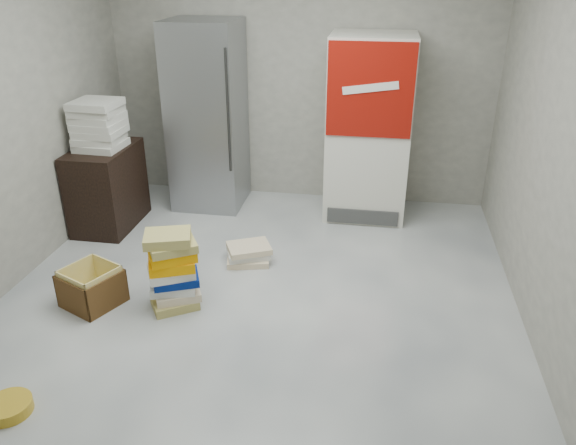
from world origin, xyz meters
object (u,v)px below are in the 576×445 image
(coke_cooler, at_px, (369,128))
(wood_shelf, at_px, (107,187))
(cardboard_box, at_px, (92,289))
(phonebook_stack_main, at_px, (173,270))
(steel_fridge, at_px, (208,117))

(coke_cooler, xyz_separation_m, wood_shelf, (-2.48, -0.72, -0.50))
(wood_shelf, height_order, cardboard_box, wood_shelf)
(phonebook_stack_main, bearing_deg, cardboard_box, 161.86)
(coke_cooler, relative_size, wood_shelf, 2.25)
(cardboard_box, bearing_deg, coke_cooler, 71.06)
(coke_cooler, height_order, wood_shelf, coke_cooler)
(wood_shelf, xyz_separation_m, cardboard_box, (0.49, -1.36, -0.27))
(wood_shelf, distance_m, phonebook_stack_main, 1.72)
(coke_cooler, distance_m, wood_shelf, 2.63)
(phonebook_stack_main, xyz_separation_m, cardboard_box, (-0.64, -0.07, -0.19))
(coke_cooler, bearing_deg, wood_shelf, -163.72)
(wood_shelf, relative_size, cardboard_box, 1.58)
(steel_fridge, xyz_separation_m, wood_shelf, (-0.83, -0.73, -0.55))
(coke_cooler, xyz_separation_m, phonebook_stack_main, (-1.35, -2.01, -0.59))
(steel_fridge, height_order, coke_cooler, steel_fridge)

